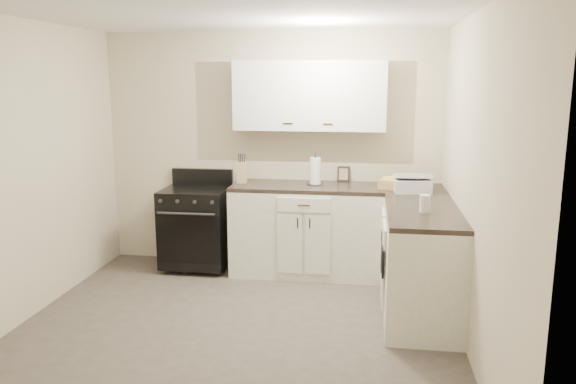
# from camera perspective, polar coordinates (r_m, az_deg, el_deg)

# --- Properties ---
(floor) EXTENTS (3.60, 3.60, 0.00)m
(floor) POSITION_cam_1_polar(r_m,az_deg,el_deg) (4.69, -5.48, -13.95)
(floor) COLOR #473F38
(floor) RESTS_ON ground
(ceiling) EXTENTS (3.60, 3.60, 0.00)m
(ceiling) POSITION_cam_1_polar(r_m,az_deg,el_deg) (4.28, -6.14, 17.98)
(ceiling) COLOR white
(ceiling) RESTS_ON wall_back
(wall_back) EXTENTS (3.60, 0.00, 3.60)m
(wall_back) POSITION_cam_1_polar(r_m,az_deg,el_deg) (6.05, -1.69, 4.21)
(wall_back) COLOR beige
(wall_back) RESTS_ON ground
(wall_right) EXTENTS (0.00, 3.60, 3.60)m
(wall_right) POSITION_cam_1_polar(r_m,az_deg,el_deg) (4.26, 18.45, 0.58)
(wall_right) COLOR beige
(wall_right) RESTS_ON ground
(wall_left) EXTENTS (0.00, 3.60, 3.60)m
(wall_left) POSITION_cam_1_polar(r_m,az_deg,el_deg) (5.06, -26.02, 1.64)
(wall_left) COLOR beige
(wall_left) RESTS_ON ground
(wall_front) EXTENTS (3.60, 0.00, 3.60)m
(wall_front) POSITION_cam_1_polar(r_m,az_deg,el_deg) (2.65, -15.22, -5.57)
(wall_front) COLOR beige
(wall_front) RESTS_ON ground
(base_cabinets_back) EXTENTS (1.55, 0.60, 0.90)m
(base_cabinets_back) POSITION_cam_1_polar(r_m,az_deg,el_deg) (5.86, 1.96, -4.01)
(base_cabinets_back) COLOR white
(base_cabinets_back) RESTS_ON floor
(base_cabinets_right) EXTENTS (0.60, 1.90, 0.90)m
(base_cabinets_right) POSITION_cam_1_polar(r_m,az_deg,el_deg) (5.23, 13.03, -6.23)
(base_cabinets_right) COLOR white
(base_cabinets_right) RESTS_ON floor
(countertop_back) EXTENTS (1.55, 0.60, 0.04)m
(countertop_back) POSITION_cam_1_polar(r_m,az_deg,el_deg) (5.75, 1.99, 0.51)
(countertop_back) COLOR black
(countertop_back) RESTS_ON base_cabinets_back
(countertop_right) EXTENTS (0.60, 1.90, 0.04)m
(countertop_right) POSITION_cam_1_polar(r_m,az_deg,el_deg) (5.11, 13.26, -1.19)
(countertop_right) COLOR black
(countertop_right) RESTS_ON base_cabinets_right
(upper_cabinets) EXTENTS (1.55, 0.30, 0.70)m
(upper_cabinets) POSITION_cam_1_polar(r_m,az_deg,el_deg) (5.80, 2.22, 9.75)
(upper_cabinets) COLOR silver
(upper_cabinets) RESTS_ON wall_back
(stove) EXTENTS (0.68, 0.58, 0.82)m
(stove) POSITION_cam_1_polar(r_m,az_deg,el_deg) (6.07, -9.33, -3.50)
(stove) COLOR black
(stove) RESTS_ON floor
(knife_block) EXTENTS (0.11, 0.10, 0.22)m
(knife_block) POSITION_cam_1_polar(r_m,az_deg,el_deg) (5.88, -4.70, 1.99)
(knife_block) COLOR tan
(knife_block) RESTS_ON countertop_back
(paper_towel) EXTENTS (0.13, 0.13, 0.28)m
(paper_towel) POSITION_cam_1_polar(r_m,az_deg,el_deg) (5.76, 2.78, 2.12)
(paper_towel) COLOR white
(paper_towel) RESTS_ON countertop_back
(picture_frame) EXTENTS (0.13, 0.04, 0.16)m
(picture_frame) POSITION_cam_1_polar(r_m,az_deg,el_deg) (5.97, 5.66, 1.83)
(picture_frame) COLOR black
(picture_frame) RESTS_ON countertop_back
(wicker_basket) EXTENTS (0.32, 0.27, 0.09)m
(wicker_basket) POSITION_cam_1_polar(r_m,az_deg,el_deg) (5.63, 10.69, 0.76)
(wicker_basket) COLOR tan
(wicker_basket) RESTS_ON countertop_right
(countertop_grill) EXTENTS (0.36, 0.34, 0.12)m
(countertop_grill) POSITION_cam_1_polar(r_m,az_deg,el_deg) (5.54, 12.47, 0.69)
(countertop_grill) COLOR silver
(countertop_grill) RESTS_ON countertop_right
(glass_jar) EXTENTS (0.11, 0.11, 0.14)m
(glass_jar) POSITION_cam_1_polar(r_m,az_deg,el_deg) (4.70, 13.73, -1.14)
(glass_jar) COLOR silver
(glass_jar) RESTS_ON countertop_right
(oven_mitt_near) EXTENTS (0.02, 0.13, 0.23)m
(oven_mitt_near) POSITION_cam_1_polar(r_m,az_deg,el_deg) (4.72, 9.62, -7.08)
(oven_mitt_near) COLOR black
(oven_mitt_near) RESTS_ON base_cabinets_right
(oven_mitt_far) EXTENTS (0.02, 0.14, 0.24)m
(oven_mitt_far) POSITION_cam_1_polar(r_m,az_deg,el_deg) (4.97, 9.54, -6.56)
(oven_mitt_far) COLOR black
(oven_mitt_far) RESTS_ON base_cabinets_right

